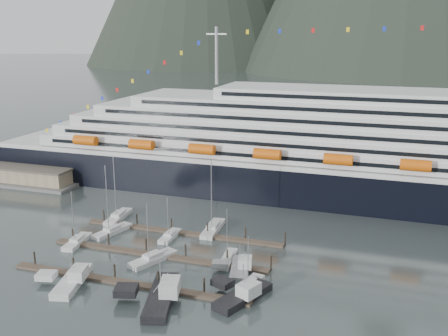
{
  "coord_description": "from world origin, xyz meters",
  "views": [
    {
      "loc": [
        40.21,
        -87.68,
        45.62
      ],
      "look_at": [
        3.31,
        22.0,
        14.86
      ],
      "focal_mm": 42.0,
      "sensor_mm": 36.0,
      "label": 1
    }
  ],
  "objects": [
    {
      "name": "ground",
      "position": [
        0.0,
        0.0,
        0.0
      ],
      "size": [
        1600.0,
        1600.0,
        0.0
      ],
      "primitive_type": "plane",
      "color": "#3F4A4A",
      "rests_on": "ground"
    },
    {
      "name": "cruise_ship",
      "position": [
        30.03,
        54.94,
        12.04
      ],
      "size": [
        210.0,
        30.4,
        50.3
      ],
      "color": "black",
      "rests_on": "ground"
    },
    {
      "name": "warehouse",
      "position": [
        -72.0,
        42.0,
        2.25
      ],
      "size": [
        46.0,
        20.0,
        5.8
      ],
      "color": "#595956",
      "rests_on": "ground"
    },
    {
      "name": "dock_near",
      "position": [
        -4.93,
        -9.95,
        0.31
      ],
      "size": [
        48.18,
        2.28,
        3.2
      ],
      "color": "#403329",
      "rests_on": "ground"
    },
    {
      "name": "dock_mid",
      "position": [
        -4.93,
        3.05,
        0.31
      ],
      "size": [
        48.18,
        2.28,
        3.2
      ],
      "color": "#403329",
      "rests_on": "ground"
    },
    {
      "name": "dock_far",
      "position": [
        -4.93,
        16.05,
        0.31
      ],
      "size": [
        48.18,
        2.28,
        3.2
      ],
      "color": "#403329",
      "rests_on": "ground"
    },
    {
      "name": "sailboat_a",
      "position": [
        -24.38,
        3.19,
        0.42
      ],
      "size": [
        3.75,
        9.63,
        12.78
      ],
      "rotation": [
        0.0,
        0.0,
        1.68
      ],
      "color": "#B6B6B6",
      "rests_on": "ground"
    },
    {
      "name": "sailboat_b",
      "position": [
        -20.29,
        11.17,
        0.45
      ],
      "size": [
        5.41,
        10.97,
        16.9
      ],
      "rotation": [
        0.0,
        0.0,
        1.31
      ],
      "color": "#B6B6B6",
      "rests_on": "ground"
    },
    {
      "name": "sailboat_c",
      "position": [
        -4.63,
        0.41,
        0.43
      ],
      "size": [
        7.12,
        11.16,
        13.11
      ],
      "rotation": [
        0.0,
        0.0,
        1.16
      ],
      "color": "#B6B6B6",
      "rests_on": "ground"
    },
    {
      "name": "sailboat_d",
      "position": [
        9.72,
        5.45,
        0.39
      ],
      "size": [
        3.23,
        9.78,
        11.89
      ],
      "rotation": [
        0.0,
        0.0,
        1.67
      ],
      "color": "#B6B6B6",
      "rests_on": "ground"
    },
    {
      "name": "sailboat_e",
      "position": [
        -23.73,
        19.99,
        0.45
      ],
      "size": [
        3.99,
        11.48,
        16.56
      ],
      "rotation": [
        0.0,
        0.0,
        1.67
      ],
      "color": "#B6B6B6",
      "rests_on": "ground"
    },
    {
      "name": "sailboat_f",
      "position": [
        -6.49,
        12.75,
        0.39
      ],
      "size": [
        2.6,
        8.37,
        10.21
      ],
      "rotation": [
        0.0,
        0.0,
        1.59
      ],
      "color": "#B6B6B6",
      "rests_on": "ground"
    },
    {
      "name": "sailboat_g",
      "position": [
        1.27,
        19.99,
        0.47
      ],
      "size": [
        3.78,
        12.1,
        18.36
      ],
      "rotation": [
        0.0,
        0.0,
        1.64
      ],
      "color": "#B6B6B6",
      "rests_on": "ground"
    },
    {
      "name": "sailboat_h",
      "position": [
        17.0,
        -4.02,
        0.39
      ],
      "size": [
        3.76,
        8.63,
        10.65
      ],
      "rotation": [
        0.0,
        0.0,
        1.41
      ],
      "color": "#B6B6B6",
      "rests_on": "ground"
    },
    {
      "name": "trawler_a",
      "position": [
        -14.54,
        -13.35,
        0.9
      ],
      "size": [
        9.9,
        13.26,
        7.03
      ],
      "rotation": [
        0.0,
        0.0,
        1.81
      ],
      "color": "#B6B6B6",
      "rests_on": "ground"
    },
    {
      "name": "trawler_c",
      "position": [
        3.56,
        -13.56,
        1.0
      ],
      "size": [
        12.29,
        16.42,
        8.17
      ],
      "rotation": [
        0.0,
        0.0,
        1.85
      ],
      "color": "black",
      "rests_on": "ground"
    },
    {
      "name": "trawler_d",
      "position": [
        16.96,
        -8.63,
        0.93
      ],
      "size": [
        10.62,
        12.9,
        7.41
      ],
      "rotation": [
        0.0,
        0.0,
        1.18
      ],
      "color": "black",
      "rests_on": "ground"
    },
    {
      "name": "trawler_e",
      "position": [
        13.36,
        1.36,
        0.85
      ],
      "size": [
        8.26,
        10.58,
        6.53
      ],
      "rotation": [
        0.0,
        0.0,
        1.8
      ],
      "color": "#929497",
      "rests_on": "ground"
    }
  ]
}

